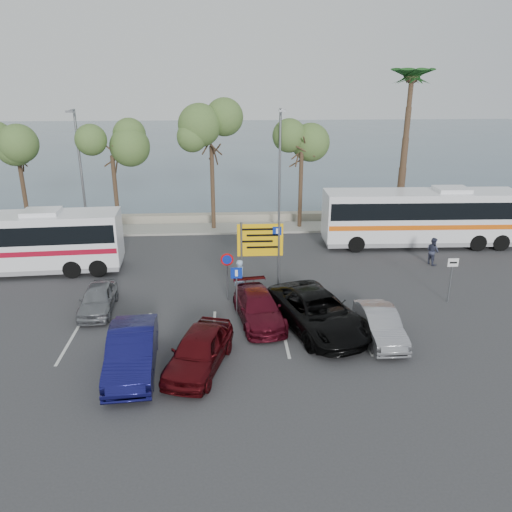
{
  "coord_description": "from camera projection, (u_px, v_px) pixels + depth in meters",
  "views": [
    {
      "loc": [
        -0.54,
        -19.41,
        10.08
      ],
      "look_at": [
        0.79,
        3.0,
        1.96
      ],
      "focal_mm": 35.0,
      "sensor_mm": 36.0,
      "label": 1
    }
  ],
  "objects": [
    {
      "name": "tree_left",
      "position": [
        111.0,
        143.0,
        32.33
      ],
      "size": [
        3.2,
        3.2,
        7.2
      ],
      "color": "#382619",
      "rests_on": "kerb_strip"
    },
    {
      "name": "kerb_strip",
      "position": [
        235.0,
        228.0,
        34.8
      ],
      "size": [
        44.0,
        2.4,
        0.15
      ],
      "primitive_type": "cube",
      "color": "gray",
      "rests_on": "ground"
    },
    {
      "name": "car_silver_a",
      "position": [
        98.0,
        299.0,
        22.52
      ],
      "size": [
        1.62,
        3.64,
        1.22
      ],
      "primitive_type": "imported",
      "rotation": [
        0.0,
        0.0,
        0.05
      ],
      "color": "slate",
      "rests_on": "ground"
    },
    {
      "name": "car_maroon",
      "position": [
        259.0,
        308.0,
        21.6
      ],
      "size": [
        2.42,
        4.57,
        1.26
      ],
      "primitive_type": "imported",
      "rotation": [
        0.0,
        0.0,
        0.15
      ],
      "color": "#520D1B",
      "rests_on": "ground"
    },
    {
      "name": "pedestrian_far",
      "position": [
        433.0,
        251.0,
        28.13
      ],
      "size": [
        0.83,
        0.92,
        1.56
      ],
      "primitive_type": "imported",
      "rotation": [
        0.0,
        0.0,
        1.94
      ],
      "color": "#33364D",
      "rests_on": "ground"
    },
    {
      "name": "direction_sign",
      "position": [
        260.0,
        245.0,
        23.91
      ],
      "size": [
        2.2,
        0.12,
        3.6
      ],
      "color": "slate",
      "rests_on": "ground"
    },
    {
      "name": "street_lamp_right",
      "position": [
        280.0,
        164.0,
        32.98
      ],
      "size": [
        0.45,
        1.15,
        8.01
      ],
      "color": "slate",
      "rests_on": "kerb_strip"
    },
    {
      "name": "coach_bus_right",
      "position": [
        420.0,
        219.0,
        30.95
      ],
      "size": [
        11.92,
        2.86,
        3.7
      ],
      "color": "white",
      "rests_on": "ground"
    },
    {
      "name": "car_blue",
      "position": [
        132.0,
        351.0,
        17.91
      ],
      "size": [
        2.0,
        4.79,
        1.54
      ],
      "primitive_type": "imported",
      "rotation": [
        0.0,
        0.0,
        0.08
      ],
      "color": "#0F0F49",
      "rests_on": "ground"
    },
    {
      "name": "sign_taxi",
      "position": [
        451.0,
        274.0,
        23.15
      ],
      "size": [
        0.5,
        0.07,
        2.2
      ],
      "color": "slate",
      "rests_on": "ground"
    },
    {
      "name": "pedestrian_near",
      "position": [
        239.0,
        278.0,
        24.07
      ],
      "size": [
        0.78,
        0.78,
        1.82
      ],
      "primitive_type": "imported",
      "rotation": [
        0.0,
        0.0,
        3.91
      ],
      "color": "#98B8DD",
      "rests_on": "ground"
    },
    {
      "name": "sea",
      "position": [
        229.0,
        144.0,
        78.0
      ],
      "size": [
        140.0,
        140.0,
        0.0
      ],
      "primitive_type": "plane",
      "color": "#43586B",
      "rests_on": "ground"
    },
    {
      "name": "seawall",
      "position": [
        235.0,
        217.0,
        36.6
      ],
      "size": [
        48.0,
        0.8,
        0.6
      ],
      "primitive_type": "cube",
      "color": "gray",
      "rests_on": "ground"
    },
    {
      "name": "car_red",
      "position": [
        199.0,
        350.0,
        18.06
      ],
      "size": [
        2.83,
        4.55,
        1.45
      ],
      "primitive_type": "imported",
      "rotation": [
        0.0,
        0.0,
        -0.29
      ],
      "color": "#4B0A0F",
      "rests_on": "ground"
    },
    {
      "name": "sign_no_stop",
      "position": [
        227.0,
        269.0,
        23.35
      ],
      "size": [
        0.6,
        0.08,
        2.35
      ],
      "color": "slate",
      "rests_on": "ground"
    },
    {
      "name": "tree_far_left",
      "position": [
        15.0,
        138.0,
        31.89
      ],
      "size": [
        3.2,
        3.2,
        7.6
      ],
      "color": "#382619",
      "rests_on": "kerb_strip"
    },
    {
      "name": "ground",
      "position": [
        242.0,
        322.0,
        21.68
      ],
      "size": [
        120.0,
        120.0,
        0.0
      ],
      "primitive_type": "plane",
      "color": "#343437",
      "rests_on": "ground"
    },
    {
      "name": "sign_parking",
      "position": [
        237.0,
        284.0,
        21.91
      ],
      "size": [
        0.5,
        0.07,
        2.25
      ],
      "color": "slate",
      "rests_on": "ground"
    },
    {
      "name": "coach_bus_left",
      "position": [
        13.0,
        245.0,
        26.56
      ],
      "size": [
        11.31,
        3.1,
        3.48
      ],
      "color": "white",
      "rests_on": "ground"
    },
    {
      "name": "suv_black",
      "position": [
        317.0,
        312.0,
        20.85
      ],
      "size": [
        4.33,
        6.22,
        1.58
      ],
      "primitive_type": "imported",
      "rotation": [
        0.0,
        0.0,
        0.33
      ],
      "color": "black",
      "rests_on": "ground"
    },
    {
      "name": "palm_tree",
      "position": [
        412.0,
        80.0,
        32.11
      ],
      "size": [
        4.8,
        4.8,
        11.2
      ],
      "color": "#382619",
      "rests_on": "kerb_strip"
    },
    {
      "name": "car_silver_b",
      "position": [
        380.0,
        325.0,
        20.13
      ],
      "size": [
        1.36,
        3.8,
        1.25
      ],
      "primitive_type": "imported",
      "rotation": [
        0.0,
        0.0,
        0.01
      ],
      "color": "gray",
      "rests_on": "ground"
    },
    {
      "name": "street_lamp_left",
      "position": [
        80.0,
        166.0,
        32.25
      ],
      "size": [
        0.45,
        1.15,
        8.01
      ],
      "color": "slate",
      "rests_on": "kerb_strip"
    },
    {
      "name": "lane_markings",
      "position": [
        215.0,
        334.0,
        20.68
      ],
      "size": [
        12.02,
        4.2,
        0.01
      ],
      "primitive_type": null,
      "color": "silver",
      "rests_on": "ground"
    },
    {
      "name": "tree_right",
      "position": [
        302.0,
        139.0,
        32.98
      ],
      "size": [
        3.2,
        3.2,
        7.4
      ],
      "color": "#382619",
      "rests_on": "kerb_strip"
    },
    {
      "name": "tree_mid",
      "position": [
        211.0,
        132.0,
        32.48
      ],
      "size": [
        3.2,
        3.2,
        8.0
      ],
      "color": "#382619",
      "rests_on": "kerb_strip"
    }
  ]
}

